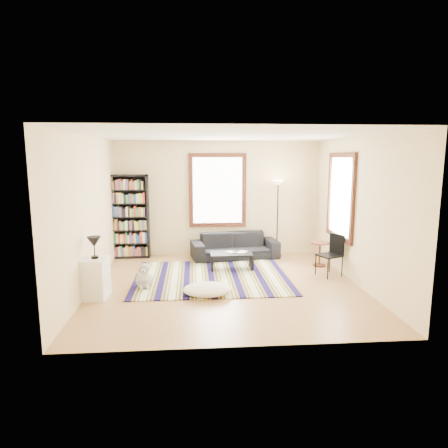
{
  "coord_description": "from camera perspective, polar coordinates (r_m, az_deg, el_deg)",
  "views": [
    {
      "loc": [
        -0.63,
        -7.27,
        2.43
      ],
      "look_at": [
        0.0,
        0.5,
        1.1
      ],
      "focal_mm": 32.0,
      "sensor_mm": 36.0,
      "label": 1
    }
  ],
  "objects": [
    {
      "name": "wall_front",
      "position": [
        4.87,
        2.89,
        -2.53
      ],
      "size": [
        5.0,
        0.1,
        2.8
      ],
      "primitive_type": "cube",
      "color": "beige",
      "rests_on": "floor"
    },
    {
      "name": "coffee_table",
      "position": [
        8.7,
        1.08,
        -5.3
      ],
      "size": [
        0.94,
        0.58,
        0.36
      ],
      "primitive_type": "cube",
      "rotation": [
        0.0,
        0.0,
        -0.1
      ],
      "color": "black",
      "rests_on": "floor"
    },
    {
      "name": "side_table",
      "position": [
        9.18,
        13.51,
        -4.21
      ],
      "size": [
        0.44,
        0.44,
        0.54
      ],
      "primitive_type": "cylinder",
      "rotation": [
        0.0,
        0.0,
        0.09
      ],
      "color": "#411D10",
      "rests_on": "floor"
    },
    {
      "name": "folding_chair",
      "position": [
        8.43,
        14.79,
        -4.36
      ],
      "size": [
        0.54,
        0.53,
        0.86
      ],
      "primitive_type": "cube",
      "rotation": [
        0.0,
        0.0,
        0.41
      ],
      "color": "black",
      "rests_on": "floor"
    },
    {
      "name": "floor_cushion",
      "position": [
        7.13,
        -2.39,
        -9.32
      ],
      "size": [
        1.05,
        0.94,
        0.21
      ],
      "primitive_type": "ellipsoid",
      "rotation": [
        0.0,
        0.0,
        0.43
      ],
      "color": "white",
      "rests_on": "floor"
    },
    {
      "name": "wall_right",
      "position": [
        8.0,
        18.84,
        1.77
      ],
      "size": [
        0.1,
        5.0,
        2.8
      ],
      "primitive_type": "cube",
      "color": "beige",
      "rests_on": "floor"
    },
    {
      "name": "book_a",
      "position": [
        8.65,
        0.42,
        -4.1
      ],
      "size": [
        0.24,
        0.21,
        0.02
      ],
      "primitive_type": "imported",
      "rotation": [
        0.0,
        0.0,
        0.38
      ],
      "color": "beige",
      "rests_on": "coffee_table"
    },
    {
      "name": "floor",
      "position": [
        7.7,
        0.3,
        -9.09
      ],
      "size": [
        5.0,
        5.0,
        0.1
      ],
      "primitive_type": "cube",
      "color": "#A18249",
      "rests_on": "ground"
    },
    {
      "name": "sofa",
      "position": [
        9.61,
        1.55,
        -3.12
      ],
      "size": [
        1.08,
        2.15,
        0.6
      ],
      "primitive_type": "imported",
      "rotation": [
        0.0,
        0.0,
        0.14
      ],
      "color": "black",
      "rests_on": "floor"
    },
    {
      "name": "ceiling",
      "position": [
        7.31,
        0.32,
        12.98
      ],
      "size": [
        5.0,
        5.0,
        0.1
      ],
      "primitive_type": "cube",
      "color": "white",
      "rests_on": "floor"
    },
    {
      "name": "white_cabinet",
      "position": [
        7.29,
        -17.82,
        -7.36
      ],
      "size": [
        0.42,
        0.53,
        0.7
      ],
      "primitive_type": "cube",
      "rotation": [
        0.0,
        0.0,
        -0.07
      ],
      "color": "white",
      "rests_on": "floor"
    },
    {
      "name": "bookshelf",
      "position": [
        9.81,
        -13.31,
        1.04
      ],
      "size": [
        0.9,
        0.3,
        2.0
      ],
      "primitive_type": "cube",
      "color": "black",
      "rests_on": "floor"
    },
    {
      "name": "table_lamp",
      "position": [
        7.16,
        -18.05,
        -3.22
      ],
      "size": [
        0.26,
        0.26,
        0.38
      ],
      "primitive_type": null,
      "rotation": [
        0.0,
        0.0,
        -0.11
      ],
      "color": "black",
      "rests_on": "white_cabinet"
    },
    {
      "name": "window_right",
      "position": [
        8.68,
        16.35,
        3.81
      ],
      "size": [
        0.06,
        1.2,
        1.6
      ],
      "primitive_type": "cube",
      "color": "white",
      "rests_on": "wall_right"
    },
    {
      "name": "window_back",
      "position": [
        9.79,
        -0.93,
        4.82
      ],
      "size": [
        1.2,
        0.06,
        1.6
      ],
      "primitive_type": "cube",
      "color": "white",
      "rests_on": "wall_back"
    },
    {
      "name": "book_b",
      "position": [
        8.72,
        2.03,
        -3.99
      ],
      "size": [
        0.27,
        0.3,
        0.02
      ],
      "primitive_type": "imported",
      "rotation": [
        0.0,
        0.0,
        -0.51
      ],
      "color": "beige",
      "rests_on": "coffee_table"
    },
    {
      "name": "rug",
      "position": [
        8.14,
        -1.83,
        -7.61
      ],
      "size": [
        3.13,
        2.5,
        0.02
      ],
      "primitive_type": "cube",
      "color": "#120C3D",
      "rests_on": "floor"
    },
    {
      "name": "floor_lamp",
      "position": [
        9.76,
        7.63,
        0.75
      ],
      "size": [
        0.34,
        0.34,
        1.86
      ],
      "primitive_type": null,
      "rotation": [
        0.0,
        0.0,
        0.15
      ],
      "color": "black",
      "rests_on": "floor"
    },
    {
      "name": "dog",
      "position": [
        7.62,
        -11.31,
        -7.09
      ],
      "size": [
        0.4,
        0.54,
        0.51
      ],
      "primitive_type": null,
      "rotation": [
        0.0,
        0.0,
        0.08
      ],
      "color": "beige",
      "rests_on": "floor"
    },
    {
      "name": "wall_back",
      "position": [
        9.89,
        -0.96,
        3.7
      ],
      "size": [
        5.0,
        0.1,
        2.8
      ],
      "primitive_type": "cube",
      "color": "beige",
      "rests_on": "floor"
    },
    {
      "name": "wall_left",
      "position": [
        7.59,
        -19.25,
        1.34
      ],
      "size": [
        0.1,
        5.0,
        2.8
      ],
      "primitive_type": "cube",
      "color": "beige",
      "rests_on": "floor"
    }
  ]
}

